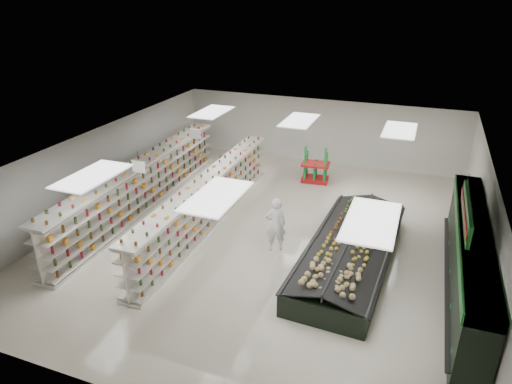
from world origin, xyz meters
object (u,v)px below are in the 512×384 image
at_px(gondola_left, 143,187).
at_px(soda_endcap, 316,166).
at_px(shopper_main, 276,224).
at_px(gondola_center, 208,203).
at_px(shopper_background, 224,174).
at_px(produce_island, 350,250).

height_order(gondola_left, soda_endcap, gondola_left).
relative_size(soda_endcap, shopper_main, 0.83).
bearing_deg(gondola_center, shopper_main, -18.53).
bearing_deg(shopper_background, soda_endcap, -60.07).
xyz_separation_m(gondola_left, shopper_background, (2.46, 2.42, -0.00)).
xyz_separation_m(gondola_center, produce_island, (5.47, -0.84, -0.37)).
distance_m(gondola_center, soda_endcap, 6.06).
height_order(gondola_left, produce_island, gondola_left).
bearing_deg(gondola_left, produce_island, -9.37).
relative_size(gondola_left, soda_endcap, 7.22).
height_order(produce_island, soda_endcap, soda_endcap).
relative_size(shopper_main, shopper_background, 1.06).
xyz_separation_m(gondola_left, gondola_center, (3.01, -0.26, -0.06)).
bearing_deg(shopper_background, shopper_main, -145.19).
bearing_deg(produce_island, soda_endcap, 113.46).
xyz_separation_m(produce_island, shopper_main, (-2.52, -0.09, 0.49)).
xyz_separation_m(gondola_left, shopper_main, (5.96, -1.18, 0.05)).
bearing_deg(gondola_center, soda_endcap, 61.70).
height_order(gondola_center, produce_island, gondola_center).
distance_m(produce_island, soda_endcap, 6.80).
height_order(soda_endcap, shopper_main, shopper_main).
relative_size(gondola_left, gondola_center, 1.08).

